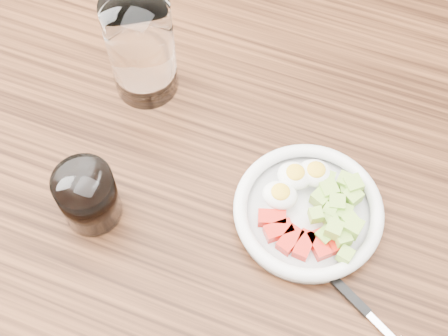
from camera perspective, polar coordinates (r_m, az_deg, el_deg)
The scene contains 6 objects.
ground at distance 1.58m, azimuth 0.22°, elevation -14.60°, with size 4.00×4.00×0.00m, color brown.
dining_table at distance 0.94m, azimuth 0.35°, elevation -4.53°, with size 1.50×0.90×0.77m.
bowl at distance 0.82m, azimuth 7.79°, elevation -3.72°, with size 0.20×0.20×0.05m.
fork at distance 0.80m, azimuth 12.08°, elevation -12.00°, with size 0.16×0.09×0.01m.
water_glass at distance 0.88m, azimuth -7.59°, elevation 10.83°, with size 0.09×0.09×0.17m, color white.
coffee_glass at distance 0.81m, azimuth -12.32°, elevation -2.56°, with size 0.08×0.08×0.09m.
Camera 1 is at (0.13, -0.36, 1.53)m, focal length 50.00 mm.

